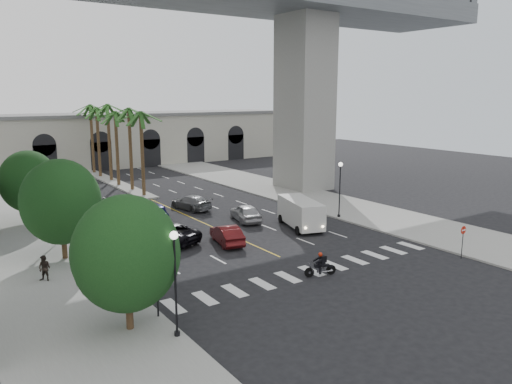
% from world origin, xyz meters
% --- Properties ---
extents(ground, '(140.00, 140.00, 0.00)m').
position_xyz_m(ground, '(0.00, 0.00, 0.00)').
color(ground, black).
rests_on(ground, ground).
extents(sidewalk_left, '(8.00, 100.00, 0.15)m').
position_xyz_m(sidewalk_left, '(-15.00, 15.00, 0.07)').
color(sidewalk_left, gray).
rests_on(sidewalk_left, ground).
extents(sidewalk_right, '(8.00, 100.00, 0.15)m').
position_xyz_m(sidewalk_right, '(15.00, 15.00, 0.07)').
color(sidewalk_right, gray).
rests_on(sidewalk_right, ground).
extents(median, '(2.00, 24.00, 0.20)m').
position_xyz_m(median, '(0.00, 38.00, 0.10)').
color(median, gray).
rests_on(median, ground).
extents(pier_building, '(71.00, 10.50, 8.50)m').
position_xyz_m(pier_building, '(0.00, 55.00, 4.27)').
color(pier_building, '#B4AFA2').
rests_on(pier_building, ground).
extents(bridge, '(75.00, 13.00, 26.00)m').
position_xyz_m(bridge, '(3.42, 22.00, 18.51)').
color(bridge, gray).
rests_on(bridge, ground).
extents(palm_a, '(3.20, 3.20, 10.30)m').
position_xyz_m(palm_a, '(0.00, 28.00, 9.10)').
color(palm_a, '#47331E').
rests_on(palm_a, ground).
extents(palm_b, '(3.20, 3.20, 10.60)m').
position_xyz_m(palm_b, '(0.10, 32.00, 9.37)').
color(palm_b, '#47331E').
rests_on(palm_b, ground).
extents(palm_c, '(3.20, 3.20, 10.10)m').
position_xyz_m(palm_c, '(-0.20, 36.00, 8.91)').
color(palm_c, '#47331E').
rests_on(palm_c, ground).
extents(palm_d, '(3.20, 3.20, 10.90)m').
position_xyz_m(palm_d, '(0.15, 40.00, 9.65)').
color(palm_d, '#47331E').
rests_on(palm_d, ground).
extents(palm_e, '(3.20, 3.20, 10.40)m').
position_xyz_m(palm_e, '(-0.10, 44.00, 9.19)').
color(palm_e, '#47331E').
rests_on(palm_e, ground).
extents(palm_f, '(3.20, 3.20, 10.70)m').
position_xyz_m(palm_f, '(0.20, 48.00, 9.46)').
color(palm_f, '#47331E').
rests_on(palm_f, ground).
extents(street_tree_near, '(5.20, 5.20, 6.89)m').
position_xyz_m(street_tree_near, '(-13.00, -3.00, 4.02)').
color(street_tree_near, '#382616').
rests_on(street_tree_near, ground).
extents(street_tree_mid, '(5.44, 5.44, 7.21)m').
position_xyz_m(street_tree_mid, '(-13.00, 10.00, 4.21)').
color(street_tree_mid, '#382616').
rests_on(street_tree_mid, ground).
extents(street_tree_far, '(5.04, 5.04, 6.68)m').
position_xyz_m(street_tree_far, '(-13.00, 22.00, 3.90)').
color(street_tree_far, '#382616').
rests_on(street_tree_far, ground).
extents(lamp_post_left_near, '(0.40, 0.40, 5.35)m').
position_xyz_m(lamp_post_left_near, '(-11.40, -5.00, 3.22)').
color(lamp_post_left_near, black).
rests_on(lamp_post_left_near, ground).
extents(lamp_post_left_far, '(0.40, 0.40, 5.35)m').
position_xyz_m(lamp_post_left_far, '(-11.40, 16.00, 3.22)').
color(lamp_post_left_far, black).
rests_on(lamp_post_left_far, ground).
extents(lamp_post_right, '(0.40, 0.40, 5.35)m').
position_xyz_m(lamp_post_right, '(11.40, 8.00, 3.22)').
color(lamp_post_right, black).
rests_on(lamp_post_right, ground).
extents(traffic_signal_near, '(0.25, 0.18, 3.65)m').
position_xyz_m(traffic_signal_near, '(-11.30, -2.50, 2.51)').
color(traffic_signal_near, black).
rests_on(traffic_signal_near, ground).
extents(traffic_signal_far, '(0.25, 0.18, 3.65)m').
position_xyz_m(traffic_signal_far, '(-11.30, 1.50, 2.51)').
color(traffic_signal_far, black).
rests_on(traffic_signal_far, ground).
extents(motorcycle_rider, '(2.16, 0.76, 1.59)m').
position_xyz_m(motorcycle_rider, '(-0.06, -2.50, 0.72)').
color(motorcycle_rider, black).
rests_on(motorcycle_rider, ground).
extents(car_a, '(2.96, 5.01, 1.60)m').
position_xyz_m(car_a, '(3.56, 12.07, 0.80)').
color(car_a, '#A0A0A5').
rests_on(car_a, ground).
extents(car_b, '(2.54, 4.75, 1.49)m').
position_xyz_m(car_b, '(-1.50, 6.96, 0.74)').
color(car_b, '#4E0F11').
rests_on(car_b, ground).
extents(car_c, '(4.85, 6.54, 1.65)m').
position_xyz_m(car_c, '(-5.47, 9.89, 0.83)').
color(car_c, black).
rests_on(car_c, ground).
extents(car_d, '(2.93, 5.33, 1.46)m').
position_xyz_m(car_d, '(1.50, 19.12, 0.73)').
color(car_d, '#58595C').
rests_on(car_d, ground).
extents(car_e, '(2.91, 4.96, 1.59)m').
position_xyz_m(car_e, '(-3.05, 17.20, 0.79)').
color(car_e, '#110F48').
rests_on(car_e, ground).
extents(cargo_van, '(3.79, 6.27, 2.51)m').
position_xyz_m(cargo_van, '(6.26, 7.38, 1.40)').
color(cargo_van, silver).
rests_on(cargo_van, ground).
extents(pedestrian_a, '(0.63, 0.43, 1.67)m').
position_xyz_m(pedestrian_a, '(-11.50, -0.46, 0.99)').
color(pedestrian_a, black).
rests_on(pedestrian_a, sidewalk_left).
extents(pedestrian_b, '(1.00, 1.00, 1.63)m').
position_xyz_m(pedestrian_b, '(-15.11, 6.10, 0.97)').
color(pedestrian_b, black).
rests_on(pedestrian_b, sidewalk_left).
extents(do_not_enter_sign, '(0.59, 0.05, 2.40)m').
position_xyz_m(do_not_enter_sign, '(10.50, -5.53, 1.74)').
color(do_not_enter_sign, black).
rests_on(do_not_enter_sign, ground).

